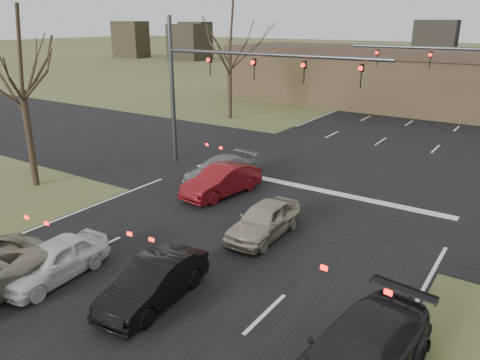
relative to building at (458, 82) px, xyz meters
The scene contains 13 objects.
ground 38.15m from the building, 93.01° to the right, with size 360.00×360.00×0.00m, color #4E532C.
road_main 22.25m from the building, 95.19° to the left, with size 14.00×300.00×0.02m, color black.
road_cross 23.24m from the building, 94.97° to the right, with size 200.00×14.00×0.02m, color black.
building is the anchor object (origin of this frame).
mast_arm_near 26.14m from the building, 106.13° to the right, with size 12.12×0.24×8.00m.
tree_left_near 34.95m from the building, 112.87° to the right, with size 5.10×5.10×8.50m.
tree_left_far 20.39m from the building, 139.09° to the right, with size 5.70×5.70×9.50m.
car_white_sedan 37.38m from the building, 97.70° to the right, with size 1.49×3.70×1.26m, color white.
car_black_hatch 36.31m from the building, 92.37° to the right, with size 1.35×3.87×1.28m, color black.
car_charcoal_sedan 36.40m from the building, 82.89° to the right, with size 2.01×4.94×1.43m, color black.
car_grey_ahead 27.41m from the building, 103.00° to the right, with size 1.74×4.29×1.25m, color gray.
car_red_ahead 28.57m from the building, 100.10° to the right, with size 1.46×4.20×1.38m, color maroon.
car_silver_ahead 30.81m from the building, 92.06° to the right, with size 1.54×3.83×1.31m, color #AFA68D.
Camera 1 is at (9.05, -6.58, 7.74)m, focal length 35.00 mm.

